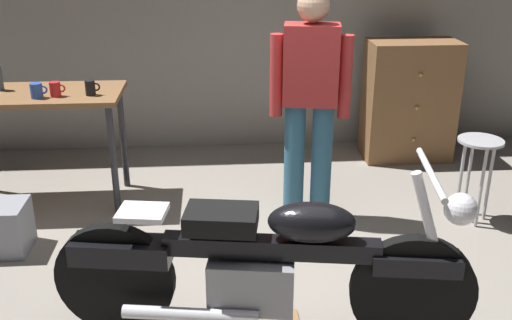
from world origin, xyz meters
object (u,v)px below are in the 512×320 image
object	(u,v)px
motorcycle	(264,264)
mug_black_matte	(91,88)
shop_stool	(478,158)
mug_red_diner	(55,89)
wooden_dresser	(409,101)
person_standing	(310,98)
mug_blue_enamel	(37,91)

from	to	relation	value
motorcycle	mug_black_matte	size ratio (longest dim) A/B	19.65
motorcycle	shop_stool	size ratio (longest dim) A/B	3.40
mug_black_matte	mug_red_diner	bearing A→B (deg)	-176.93
wooden_dresser	mug_red_diner	bearing A→B (deg)	-163.37
motorcycle	mug_black_matte	bearing A→B (deg)	132.86
wooden_dresser	mug_black_matte	distance (m)	2.85
mug_red_diner	mug_black_matte	world-z (taller)	mug_black_matte
person_standing	shop_stool	xyz separation A→B (m)	(1.21, -0.17, -0.43)
motorcycle	mug_red_diner	distance (m)	2.21
shop_stool	mug_black_matte	size ratio (longest dim) A/B	5.78
shop_stool	wooden_dresser	distance (m)	1.31
mug_blue_enamel	motorcycle	bearing A→B (deg)	-47.20
shop_stool	motorcycle	bearing A→B (deg)	-143.55
mug_red_diner	person_standing	bearing A→B (deg)	-8.24
motorcycle	mug_blue_enamel	world-z (taller)	mug_blue_enamel
person_standing	wooden_dresser	xyz separation A→B (m)	(1.12, 1.14, -0.38)
wooden_dresser	mug_blue_enamel	size ratio (longest dim) A/B	9.03
motorcycle	mug_red_diner	xyz separation A→B (m)	(-1.38, 1.65, 0.50)
motorcycle	mug_blue_enamel	distance (m)	2.26
shop_stool	mug_blue_enamel	bearing A→B (deg)	172.84
mug_black_matte	wooden_dresser	bearing A→B (deg)	17.81
shop_stool	wooden_dresser	size ratio (longest dim) A/B	0.58
person_standing	mug_blue_enamel	size ratio (longest dim) A/B	13.70
person_standing	mug_red_diner	xyz separation A→B (m)	(-1.82, 0.26, 0.03)
person_standing	mug_red_diner	bearing A→B (deg)	1.30
person_standing	mug_blue_enamel	world-z (taller)	person_standing
motorcycle	mug_black_matte	world-z (taller)	mug_black_matte
motorcycle	mug_black_matte	distance (m)	2.07
wooden_dresser	mug_blue_enamel	world-z (taller)	wooden_dresser
motorcycle	shop_stool	distance (m)	2.06
shop_stool	mug_red_diner	size ratio (longest dim) A/B	5.70
motorcycle	mug_blue_enamel	xyz separation A→B (m)	(-1.50, 1.62, 0.51)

